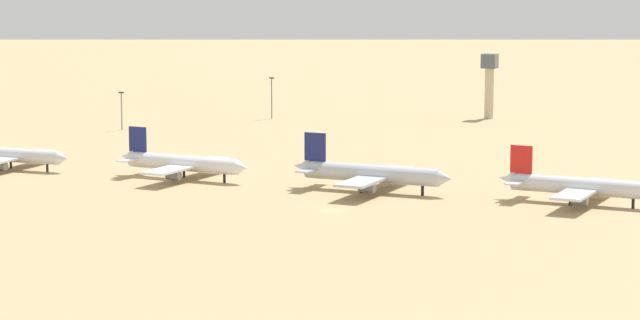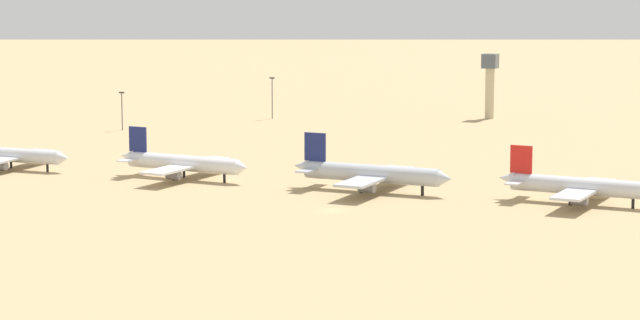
{
  "view_description": "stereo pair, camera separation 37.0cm",
  "coord_description": "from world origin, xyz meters",
  "px_view_note": "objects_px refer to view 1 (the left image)",
  "views": [
    {
      "loc": [
        108.03,
        -266.2,
        52.63
      ],
      "look_at": [
        -16.62,
        32.49,
        6.0
      ],
      "focal_mm": 74.5,
      "sensor_mm": 36.0,
      "label": 1
    },
    {
      "loc": [
        108.37,
        -266.05,
        52.63
      ],
      "look_at": [
        -16.62,
        32.49,
        6.0
      ],
      "focal_mm": 74.5,
      "sensor_mm": 36.0,
      "label": 2
    }
  ],
  "objects_px": {
    "light_pole_east": "(122,107)",
    "parked_jet_navy_2": "(9,155)",
    "parked_jet_navy_3": "(182,163)",
    "control_tower": "(489,80)",
    "parked_jet_red_5": "(578,186)",
    "light_pole_west": "(272,95)",
    "parked_jet_navy_4": "(370,174)"
  },
  "relations": [
    {
      "from": "parked_jet_red_5",
      "to": "control_tower",
      "type": "height_order",
      "value": "control_tower"
    },
    {
      "from": "parked_jet_navy_3",
      "to": "control_tower",
      "type": "bearing_deg",
      "value": 83.04
    },
    {
      "from": "parked_jet_red_5",
      "to": "control_tower",
      "type": "distance_m",
      "value": 173.94
    },
    {
      "from": "parked_jet_red_5",
      "to": "light_pole_west",
      "type": "xyz_separation_m",
      "value": [
        -136.29,
        130.52,
        4.45
      ]
    },
    {
      "from": "parked_jet_red_5",
      "to": "parked_jet_navy_2",
      "type": "bearing_deg",
      "value": -174.01
    },
    {
      "from": "control_tower",
      "to": "light_pole_east",
      "type": "bearing_deg",
      "value": -142.06
    },
    {
      "from": "light_pole_west",
      "to": "light_pole_east",
      "type": "height_order",
      "value": "light_pole_west"
    },
    {
      "from": "parked_jet_navy_2",
      "to": "parked_jet_red_5",
      "type": "height_order",
      "value": "parked_jet_red_5"
    },
    {
      "from": "parked_jet_navy_4",
      "to": "parked_jet_navy_3",
      "type": "bearing_deg",
      "value": -177.64
    },
    {
      "from": "light_pole_east",
      "to": "parked_jet_navy_4",
      "type": "bearing_deg",
      "value": -35.08
    },
    {
      "from": "parked_jet_navy_4",
      "to": "light_pole_east",
      "type": "height_order",
      "value": "parked_jet_navy_4"
    },
    {
      "from": "parked_jet_navy_3",
      "to": "control_tower",
      "type": "distance_m",
      "value": 167.51
    },
    {
      "from": "parked_jet_navy_3",
      "to": "light_pole_east",
      "type": "relative_size",
      "value": 3.01
    },
    {
      "from": "control_tower",
      "to": "light_pole_east",
      "type": "relative_size",
      "value": 1.81
    },
    {
      "from": "parked_jet_red_5",
      "to": "light_pole_west",
      "type": "bearing_deg",
      "value": 139.96
    },
    {
      "from": "parked_jet_navy_4",
      "to": "control_tower",
      "type": "bearing_deg",
      "value": 97.56
    },
    {
      "from": "parked_jet_red_5",
      "to": "light_pole_east",
      "type": "distance_m",
      "value": 186.44
    },
    {
      "from": "parked_jet_navy_2",
      "to": "parked_jet_navy_3",
      "type": "height_order",
      "value": "parked_jet_navy_3"
    },
    {
      "from": "parked_jet_navy_3",
      "to": "parked_jet_navy_4",
      "type": "distance_m",
      "value": 50.56
    },
    {
      "from": "parked_jet_navy_2",
      "to": "light_pole_west",
      "type": "height_order",
      "value": "light_pole_west"
    },
    {
      "from": "parked_jet_navy_2",
      "to": "parked_jet_navy_3",
      "type": "bearing_deg",
      "value": 2.44
    },
    {
      "from": "parked_jet_navy_4",
      "to": "light_pole_west",
      "type": "relative_size",
      "value": 2.76
    },
    {
      "from": "parked_jet_navy_2",
      "to": "parked_jet_red_5",
      "type": "xyz_separation_m",
      "value": [
        150.1,
        5.94,
        0.23
      ]
    },
    {
      "from": "light_pole_west",
      "to": "parked_jet_navy_3",
      "type": "bearing_deg",
      "value": -74.71
    },
    {
      "from": "light_pole_east",
      "to": "parked_jet_navy_3",
      "type": "bearing_deg",
      "value": -50.86
    },
    {
      "from": "control_tower",
      "to": "light_pole_west",
      "type": "relative_size",
      "value": 1.56
    },
    {
      "from": "parked_jet_navy_4",
      "to": "parked_jet_navy_2",
      "type": "bearing_deg",
      "value": -176.0
    },
    {
      "from": "light_pole_east",
      "to": "parked_jet_red_5",
      "type": "bearing_deg",
      "value": -25.73
    },
    {
      "from": "parked_jet_navy_4",
      "to": "light_pole_east",
      "type": "xyz_separation_m",
      "value": [
        -118.61,
        83.29,
        3.09
      ]
    },
    {
      "from": "parked_jet_red_5",
      "to": "light_pole_east",
      "type": "height_order",
      "value": "light_pole_east"
    },
    {
      "from": "control_tower",
      "to": "parked_jet_navy_4",
      "type": "bearing_deg",
      "value": -84.4
    },
    {
      "from": "light_pole_east",
      "to": "parked_jet_navy_2",
      "type": "bearing_deg",
      "value": -78.4
    }
  ]
}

